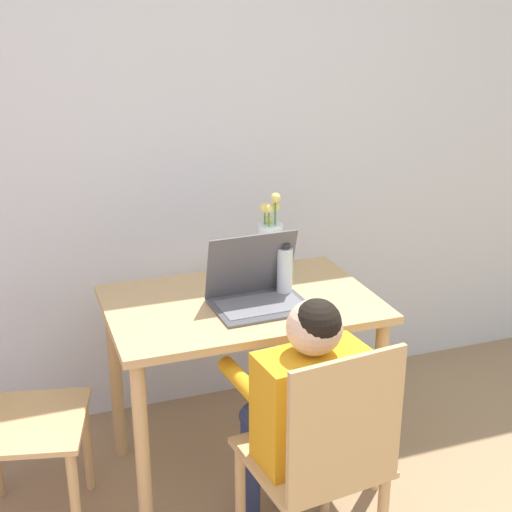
{
  "coord_description": "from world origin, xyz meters",
  "views": [
    {
      "loc": [
        -0.67,
        -0.7,
        1.8
      ],
      "look_at": [
        0.14,
        1.56,
        0.93
      ],
      "focal_mm": 50.0,
      "sensor_mm": 36.0,
      "label": 1
    }
  ],
  "objects_px": {
    "chair_occupied": "(322,462)",
    "person_seated": "(304,398)",
    "chair_spare": "(4,417)",
    "laptop": "(257,288)",
    "water_bottle": "(285,271)",
    "flower_vase": "(270,246)"
  },
  "relations": [
    {
      "from": "chair_occupied",
      "to": "person_seated",
      "type": "relative_size",
      "value": 0.89
    },
    {
      "from": "chair_occupied",
      "to": "chair_spare",
      "type": "bearing_deg",
      "value": -39.19
    },
    {
      "from": "laptop",
      "to": "person_seated",
      "type": "bearing_deg",
      "value": -92.75
    },
    {
      "from": "chair_spare",
      "to": "laptop",
      "type": "relative_size",
      "value": 2.48
    },
    {
      "from": "chair_spare",
      "to": "person_seated",
      "type": "bearing_deg",
      "value": -104.22
    },
    {
      "from": "chair_spare",
      "to": "water_bottle",
      "type": "height_order",
      "value": "water_bottle"
    },
    {
      "from": "chair_spare",
      "to": "person_seated",
      "type": "distance_m",
      "value": 1.04
    },
    {
      "from": "person_seated",
      "to": "flower_vase",
      "type": "bearing_deg",
      "value": -108.18
    },
    {
      "from": "chair_spare",
      "to": "chair_occupied",
      "type": "bearing_deg",
      "value": -109.41
    },
    {
      "from": "chair_spare",
      "to": "laptop",
      "type": "xyz_separation_m",
      "value": [
        0.91,
        -0.02,
        0.36
      ]
    },
    {
      "from": "laptop",
      "to": "water_bottle",
      "type": "distance_m",
      "value": 0.14
    },
    {
      "from": "chair_occupied",
      "to": "person_seated",
      "type": "distance_m",
      "value": 0.2
    },
    {
      "from": "flower_vase",
      "to": "person_seated",
      "type": "bearing_deg",
      "value": -101.86
    },
    {
      "from": "flower_vase",
      "to": "water_bottle",
      "type": "bearing_deg",
      "value": -93.84
    },
    {
      "from": "chair_occupied",
      "to": "laptop",
      "type": "xyz_separation_m",
      "value": [
        -0.01,
        0.57,
        0.36
      ]
    },
    {
      "from": "chair_spare",
      "to": "person_seated",
      "type": "relative_size",
      "value": 0.89
    },
    {
      "from": "chair_spare",
      "to": "person_seated",
      "type": "height_order",
      "value": "person_seated"
    },
    {
      "from": "chair_spare",
      "to": "flower_vase",
      "type": "relative_size",
      "value": 2.48
    },
    {
      "from": "chair_spare",
      "to": "water_bottle",
      "type": "bearing_deg",
      "value": -75.36
    },
    {
      "from": "person_seated",
      "to": "chair_occupied",
      "type": "bearing_deg",
      "value": 90.0
    },
    {
      "from": "chair_occupied",
      "to": "water_bottle",
      "type": "xyz_separation_m",
      "value": [
        0.12,
        0.62,
        0.39
      ]
    },
    {
      "from": "chair_spare",
      "to": "laptop",
      "type": "bearing_deg",
      "value": -77.98
    }
  ]
}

